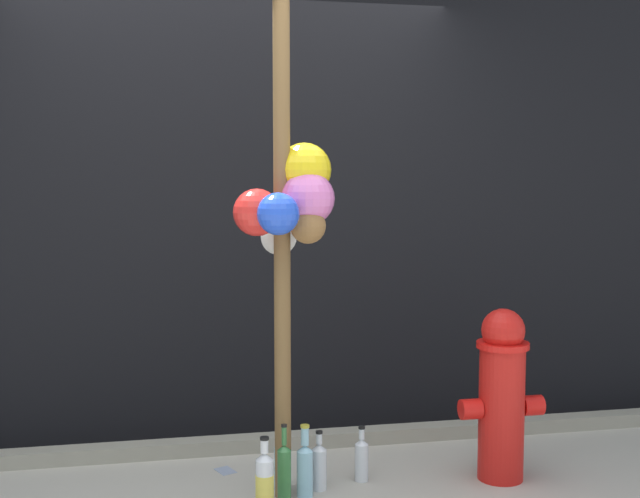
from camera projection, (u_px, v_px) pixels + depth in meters
building_wall at (231, 169)px, 4.65m from camera, size 10.00×0.20×3.10m
curb_strip at (239, 444)px, 4.43m from camera, size 8.00×0.12×0.08m
memorial_post at (289, 170)px, 3.67m from camera, size 0.47×0.49×2.68m
fire_hydrant at (502, 393)px, 4.00m from camera, size 0.43×0.26×0.86m
bottle_0 at (282, 464)px, 3.89m from camera, size 0.07×0.07×0.32m
bottle_1 at (305, 467)px, 3.81m from camera, size 0.08×0.08×0.35m
bottle_2 at (265, 487)px, 3.50m from camera, size 0.08×0.08×0.39m
bottle_3 at (284, 476)px, 3.64m from camera, size 0.06×0.06×0.40m
bottle_4 at (319, 465)px, 3.89m from camera, size 0.07×0.07×0.29m
bottle_5 at (362, 458)px, 4.00m from camera, size 0.07×0.07×0.28m
litter_0 at (225, 470)px, 4.14m from camera, size 0.12×0.13×0.01m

